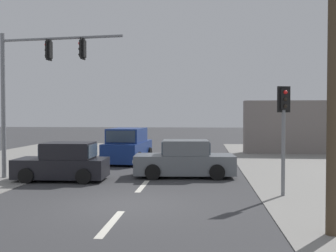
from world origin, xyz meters
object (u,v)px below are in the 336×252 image
object	(u,v)px
sedan_kerbside_parked	(185,160)
hatchback_oncoming_mid	(64,163)
pedestal_signal_right_kerb	(284,122)
suv_crossing_left	(128,146)
utility_pole_foreground_right	(327,6)
traffic_signal_mast	(31,78)

from	to	relation	value
sedan_kerbside_parked	hatchback_oncoming_mid	xyz separation A→B (m)	(-4.80, -1.38, -0.00)
pedestal_signal_right_kerb	sedan_kerbside_parked	size ratio (longest dim) A/B	0.82
suv_crossing_left	sedan_kerbside_parked	bearing A→B (deg)	-54.94
utility_pole_foreground_right	sedan_kerbside_parked	size ratio (longest dim) A/B	2.13
utility_pole_foreground_right	suv_crossing_left	distance (m)	14.98
utility_pole_foreground_right	hatchback_oncoming_mid	xyz separation A→B (m)	(-8.25, 6.48, -4.28)
pedestal_signal_right_kerb	suv_crossing_left	size ratio (longest dim) A/B	0.77
pedestal_signal_right_kerb	sedan_kerbside_parked	distance (m)	5.30
traffic_signal_mast	hatchback_oncoming_mid	xyz separation A→B (m)	(1.39, -0.21, -3.44)
sedan_kerbside_parked	traffic_signal_mast	bearing A→B (deg)	-169.27
traffic_signal_mast	sedan_kerbside_parked	bearing A→B (deg)	10.73
utility_pole_foreground_right	pedestal_signal_right_kerb	distance (m)	4.88
sedan_kerbside_parked	suv_crossing_left	world-z (taller)	suv_crossing_left
pedestal_signal_right_kerb	sedan_kerbside_parked	bearing A→B (deg)	132.24
pedestal_signal_right_kerb	suv_crossing_left	xyz separation A→B (m)	(-6.76, 8.54, -1.53)
utility_pole_foreground_right	traffic_signal_mast	distance (m)	11.77
utility_pole_foreground_right	suv_crossing_left	size ratio (longest dim) A/B	2.00
utility_pole_foreground_right	hatchback_oncoming_mid	bearing A→B (deg)	141.87
traffic_signal_mast	suv_crossing_left	distance (m)	7.39
sedan_kerbside_parked	suv_crossing_left	size ratio (longest dim) A/B	0.94
hatchback_oncoming_mid	suv_crossing_left	bearing A→B (deg)	77.18
pedestal_signal_right_kerb	suv_crossing_left	distance (m)	11.00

